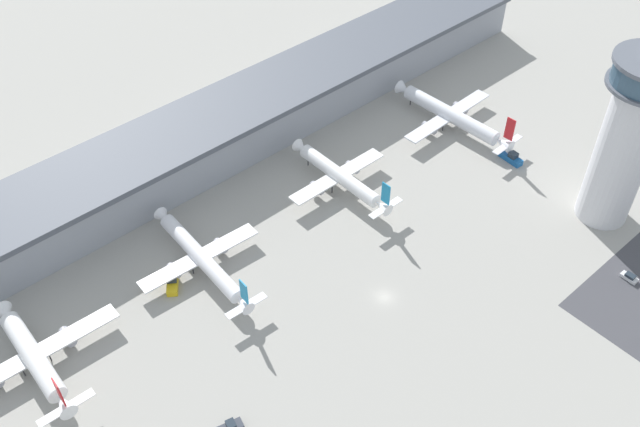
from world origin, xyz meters
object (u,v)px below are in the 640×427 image
object	(u,v)px
airplane_gate_delta	(451,115)
airplane_gate_charlie	(340,176)
airplane_gate_alpha	(33,357)
service_truck_catering	(511,158)
control_tower	(629,136)
car_white_wagon	(629,277)
airplane_gate_bravo	(201,258)
service_truck_fuel	(172,284)

from	to	relation	value
airplane_gate_delta	airplane_gate_charlie	bearing A→B (deg)	178.01
airplane_gate_alpha	service_truck_catering	world-z (taller)	airplane_gate_alpha
airplane_gate_charlie	service_truck_catering	xyz separation A→B (m)	(44.82, -23.93, -3.40)
control_tower	service_truck_catering	distance (m)	38.31
airplane_gate_alpha	car_white_wagon	size ratio (longest dim) A/B	9.38
service_truck_catering	airplane_gate_charlie	bearing A→B (deg)	151.90
airplane_gate_delta	service_truck_catering	world-z (taller)	airplane_gate_delta
car_white_wagon	airplane_gate_delta	bearing A→B (deg)	78.16
control_tower	airplane_gate_bravo	xyz separation A→B (m)	(-89.87, 53.90, -21.81)
airplane_gate_alpha	airplane_gate_charlie	xyz separation A→B (m)	(88.22, -0.60, 0.35)
airplane_gate_alpha	airplane_gate_delta	size ratio (longest dim) A/B	0.92
airplane_gate_alpha	airplane_gate_bravo	size ratio (longest dim) A/B	0.97
control_tower	car_white_wagon	size ratio (longest dim) A/B	12.32
airplane_gate_charlie	car_white_wagon	bearing A→B (deg)	-67.23
airplane_gate_charlie	service_truck_catering	bearing A→B (deg)	-28.10
airplane_gate_delta	service_truck_fuel	size ratio (longest dim) A/B	6.66
airplane_gate_charlie	service_truck_catering	size ratio (longest dim) A/B	4.75
car_white_wagon	control_tower	bearing A→B (deg)	49.30
airplane_gate_alpha	airplane_gate_charlie	bearing A→B (deg)	-0.39
airplane_gate_alpha	service_truck_catering	distance (m)	135.31
car_white_wagon	airplane_gate_charlie	bearing A→B (deg)	112.77
control_tower	airplane_gate_alpha	bearing A→B (deg)	157.94
service_truck_catering	car_white_wagon	distance (m)	49.21
service_truck_catering	car_white_wagon	size ratio (longest dim) A/B	1.84
service_truck_catering	service_truck_fuel	xyz separation A→B (m)	(-98.64, 24.50, -0.04)
control_tower	airplane_gate_alpha	xyz separation A→B (m)	(-132.96, 53.88, -21.57)
airplane_gate_charlie	car_white_wagon	size ratio (longest dim) A/B	8.72
airplane_gate_charlie	airplane_gate_delta	xyz separation A→B (m)	(44.22, -1.54, -0.33)
airplane_gate_alpha	service_truck_fuel	distance (m)	34.53
airplane_gate_alpha	car_white_wagon	distance (m)	137.88
airplane_gate_delta	service_truck_fuel	world-z (taller)	airplane_gate_delta
control_tower	airplane_gate_charlie	size ratio (longest dim) A/B	1.41
service_truck_catering	airplane_gate_delta	bearing A→B (deg)	91.53
control_tower	airplane_gate_bravo	world-z (taller)	control_tower
airplane_gate_charlie	car_white_wagon	xyz separation A→B (m)	(29.71, -70.76, -3.89)
service_truck_fuel	car_white_wagon	size ratio (longest dim) A/B	1.53
control_tower	service_truck_catering	world-z (taller)	control_tower
airplane_gate_bravo	service_truck_fuel	distance (m)	9.15
airplane_gate_alpha	service_truck_catering	xyz separation A→B (m)	(133.03, -24.53, -3.05)
airplane_gate_bravo	service_truck_fuel	bearing A→B (deg)	-179.70
car_white_wagon	service_truck_catering	bearing A→B (deg)	72.12
airplane_gate_alpha	service_truck_catering	bearing A→B (deg)	-10.45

